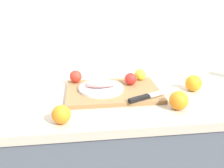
{
  "coord_description": "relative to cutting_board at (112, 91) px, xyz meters",
  "views": [
    {
      "loc": [
        0.0,
        -1.1,
        1.4
      ],
      "look_at": [
        0.15,
        0.04,
        0.95
      ],
      "focal_mm": 40.19,
      "sensor_mm": 36.0,
      "label": 1
    }
  ],
  "objects": [
    {
      "name": "orange_1",
      "position": [
        0.26,
        -0.21,
        0.03
      ],
      "size": [
        0.08,
        0.08,
        0.08
      ],
      "primitive_type": "sphere",
      "color": "orange",
      "rests_on": "kitchen_counter"
    },
    {
      "name": "orange_3",
      "position": [
        -0.24,
        -0.26,
        0.03
      ],
      "size": [
        0.07,
        0.07,
        0.07
      ],
      "primitive_type": "sphere",
      "color": "orange",
      "rests_on": "kitchen_counter"
    },
    {
      "name": "tomato_0",
      "position": [
        -0.18,
        0.13,
        0.04
      ],
      "size": [
        0.07,
        0.07,
        0.07
      ],
      "primitive_type": "sphere",
      "color": "red",
      "rests_on": "cutting_board"
    },
    {
      "name": "orange_2",
      "position": [
        0.41,
        -0.02,
        0.03
      ],
      "size": [
        0.08,
        0.08,
        0.08
      ],
      "primitive_type": "sphere",
      "color": "orange",
      "rests_on": "kitchen_counter"
    },
    {
      "name": "white_plate",
      "position": [
        -0.06,
        0.01,
        0.02
      ],
      "size": [
        0.22,
        0.22,
        0.01
      ],
      "primitive_type": "cylinder",
      "color": "white",
      "rests_on": "cutting_board"
    },
    {
      "name": "cutting_board",
      "position": [
        0.0,
        0.0,
        0.0
      ],
      "size": [
        0.46,
        0.32,
        0.02
      ],
      "primitive_type": "cube",
      "color": "olive",
      "rests_on": "kitchen_counter"
    },
    {
      "name": "fish_fillet",
      "position": [
        -0.06,
        0.01,
        0.04
      ],
      "size": [
        0.17,
        0.07,
        0.04
      ],
      "primitive_type": "ellipsoid",
      "color": "tan",
      "rests_on": "white_plate"
    },
    {
      "name": "chef_knife",
      "position": [
        0.15,
        -0.12,
        0.02
      ],
      "size": [
        0.28,
        0.15,
        0.02
      ],
      "rotation": [
        0.0,
        0.0,
        0.43
      ],
      "color": "silver",
      "rests_on": "cutting_board"
    },
    {
      "name": "back_wall",
      "position": [
        -0.15,
        0.28,
        0.34
      ],
      "size": [
        3.2,
        0.05,
        2.5
      ],
      "primitive_type": "cube",
      "color": "silver",
      "rests_on": "ground_plane"
    },
    {
      "name": "tomato_1",
      "position": [
        0.1,
        0.06,
        0.04
      ],
      "size": [
        0.06,
        0.06,
        0.06
      ],
      "primitive_type": "sphere",
      "color": "red",
      "rests_on": "cutting_board"
    },
    {
      "name": "lemon_0",
      "position": [
        0.17,
        0.12,
        0.04
      ],
      "size": [
        0.06,
        0.06,
        0.06
      ],
      "primitive_type": "sphere",
      "color": "yellow",
      "rests_on": "cutting_board"
    }
  ]
}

